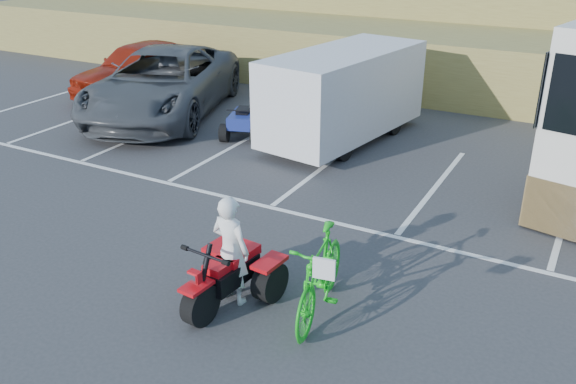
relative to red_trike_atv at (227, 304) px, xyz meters
The scene contains 11 objects.
ground 1.46m from the red_trike_atv, 141.41° to the left, with size 100.00×100.00×0.00m, color #353537.
parking_stripes 4.98m from the red_trike_atv, 93.14° to the left, with size 28.00×5.16×0.01m.
grass_embankment 16.49m from the red_trike_atv, 93.97° to the left, with size 40.00×8.50×3.10m.
red_trike_atv is the anchor object (origin of this frame).
rider 0.89m from the red_trike_atv, 84.67° to the left, with size 0.64×0.42×1.75m, color white.
green_dirt_bike 1.58m from the red_trike_atv, 19.45° to the left, with size 0.62×2.21×1.33m, color #14BF19.
grey_pickup 10.50m from the red_trike_atv, 133.99° to the left, with size 3.22×6.98×1.94m, color #424549.
red_car 13.32m from the red_trike_atv, 136.23° to the left, with size 2.06×5.13×1.75m, color maroon.
cargo_trailer 8.17m from the red_trike_atv, 101.17° to the left, with size 2.83×5.37×2.39m.
quad_atv_blue 7.95m from the red_trike_atv, 120.29° to the left, with size 1.05×1.40×0.92m, color navy, non-canonical shape.
quad_atv_green 6.87m from the red_trike_atv, 104.27° to the left, with size 1.16×1.55×1.01m, color #145613, non-canonical shape.
Camera 1 is at (5.72, -7.38, 5.39)m, focal length 38.00 mm.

